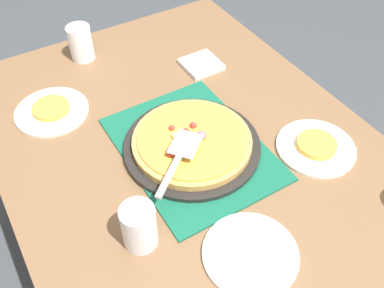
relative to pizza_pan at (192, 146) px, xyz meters
name	(u,v)px	position (x,y,z in m)	size (l,w,h in m)	color
ground_plane	(192,274)	(0.00, 0.00, -0.76)	(8.00, 8.00, 0.00)	#3D4247
dining_table	(192,174)	(0.00, 0.00, -0.12)	(1.40, 1.00, 0.75)	brown
placemat	(192,148)	(0.00, 0.00, -0.01)	(0.48, 0.36, 0.01)	#145B42
pizza_pan	(192,146)	(0.00, 0.00, 0.00)	(0.38, 0.38, 0.01)	black
pizza	(192,141)	(0.00, 0.00, 0.02)	(0.33, 0.33, 0.05)	tan
plate_near_left	(52,111)	(-0.35, -0.29, -0.01)	(0.22, 0.22, 0.01)	white
plate_far_right	(316,148)	(0.18, 0.30, -0.01)	(0.22, 0.22, 0.01)	white
plate_side	(250,254)	(0.35, -0.06, -0.01)	(0.22, 0.22, 0.01)	white
served_slice_left	(51,108)	(-0.35, -0.29, 0.01)	(0.11, 0.11, 0.02)	gold
served_slice_right	(317,144)	(0.18, 0.30, 0.01)	(0.11, 0.11, 0.02)	gold
cup_near	(81,43)	(-0.57, -0.10, 0.05)	(0.08, 0.08, 0.12)	white
cup_far	(139,226)	(0.19, -0.25, 0.05)	(0.08, 0.08, 0.12)	white
pizza_server	(179,157)	(0.06, -0.08, 0.06)	(0.18, 0.21, 0.01)	silver
napkin_stack	(201,64)	(-0.31, 0.22, -0.01)	(0.12, 0.12, 0.02)	white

